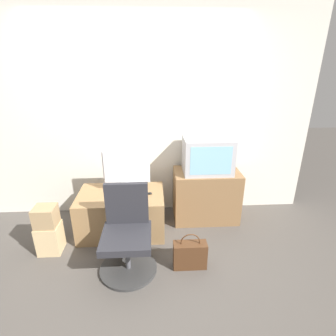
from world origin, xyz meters
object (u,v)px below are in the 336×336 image
main_monitor (127,171)px  keyboard (129,195)px  crt_tv (208,155)px  office_chair (127,238)px  mouse (150,193)px  cardboard_box_lower (50,238)px  handbag (190,255)px

main_monitor → keyboard: main_monitor is taller
main_monitor → crt_tv: crt_tv is taller
crt_tv → office_chair: size_ratio=0.69×
mouse → cardboard_box_lower: (-1.08, -0.31, -0.35)m
main_monitor → mouse: size_ratio=9.16×
main_monitor → office_chair: bearing=-86.4°
keyboard → cardboard_box_lower: 0.96m
main_monitor → keyboard: bearing=-78.5°
office_chair → cardboard_box_lower: bearing=161.8°
main_monitor → cardboard_box_lower: 1.10m
mouse → crt_tv: 0.84m
main_monitor → office_chair: (0.05, -0.72, -0.41)m
cardboard_box_lower → handbag: handbag is taller
cardboard_box_lower → main_monitor: bearing=27.8°
mouse → cardboard_box_lower: mouse is taller
crt_tv → mouse: bearing=-160.4°
keyboard → crt_tv: bearing=16.3°
cardboard_box_lower → handbag: (1.48, -0.33, -0.02)m
mouse → keyboard: bearing=-174.3°
mouse → crt_tv: crt_tv is taller
mouse → office_chair: (-0.22, -0.60, -0.17)m
main_monitor → handbag: (0.66, -0.76, -0.61)m
cardboard_box_lower → keyboard: bearing=18.7°
main_monitor → cardboard_box_lower: bearing=-152.2°
mouse → main_monitor: bearing=155.1°
cardboard_box_lower → crt_tv: bearing=17.5°
office_chair → keyboard: bearing=91.6°
keyboard → mouse: mouse is taller
handbag → cardboard_box_lower: bearing=167.6°
keyboard → office_chair: size_ratio=0.39×
keyboard → mouse: size_ratio=5.63×
office_chair → handbag: size_ratio=2.19×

